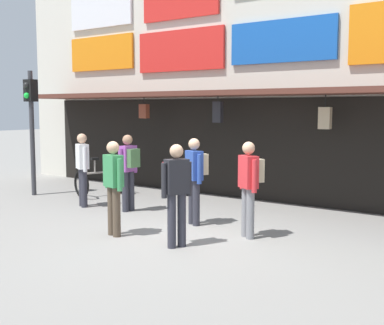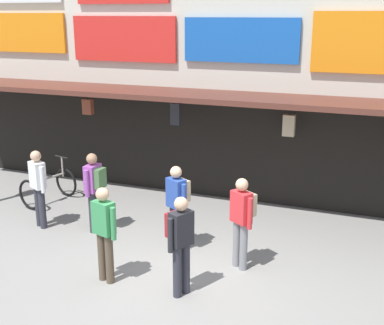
% 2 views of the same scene
% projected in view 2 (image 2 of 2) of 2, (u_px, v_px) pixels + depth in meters
% --- Properties ---
extents(ground_plane, '(80.00, 80.00, 0.00)m').
position_uv_depth(ground_plane, '(174.00, 274.00, 8.76)').
color(ground_plane, gray).
extents(shopfront, '(18.00, 2.60, 8.00)m').
position_uv_depth(shopfront, '(248.00, 32.00, 11.72)').
color(shopfront, beige).
rests_on(shopfront, ground).
extents(bicycle_parked, '(0.98, 1.30, 1.05)m').
position_uv_depth(bicycle_parked, '(49.00, 187.00, 11.99)').
color(bicycle_parked, black).
rests_on(bicycle_parked, ground).
extents(pedestrian_in_blue, '(0.46, 0.48, 1.68)m').
position_uv_depth(pedestrian_in_blue, '(180.00, 238.00, 7.87)').
color(pedestrian_in_blue, '#2D2D38').
rests_on(pedestrian_in_blue, ground).
extents(pedestrian_in_red, '(0.48, 0.47, 1.68)m').
position_uv_depth(pedestrian_in_red, '(242.00, 216.00, 8.73)').
color(pedestrian_in_red, gray).
rests_on(pedestrian_in_red, ground).
extents(pedestrian_in_white, '(0.37, 0.53, 1.68)m').
position_uv_depth(pedestrian_in_white, '(94.00, 186.00, 10.24)').
color(pedestrian_in_white, '#2D2D38').
rests_on(pedestrian_in_white, ground).
extents(pedestrian_in_yellow, '(0.48, 0.36, 1.68)m').
position_uv_depth(pedestrian_in_yellow, '(38.00, 185.00, 10.45)').
color(pedestrian_in_yellow, '#2D2D38').
rests_on(pedestrian_in_yellow, ground).
extents(pedestrian_in_black, '(0.48, 0.46, 1.68)m').
position_uv_depth(pedestrian_in_black, '(177.00, 202.00, 9.41)').
color(pedestrian_in_black, '#2D2D38').
rests_on(pedestrian_in_black, ground).
extents(pedestrian_in_purple, '(0.51, 0.31, 1.68)m').
position_uv_depth(pedestrian_in_purple, '(104.00, 230.00, 8.28)').
color(pedestrian_in_purple, brown).
rests_on(pedestrian_in_purple, ground).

